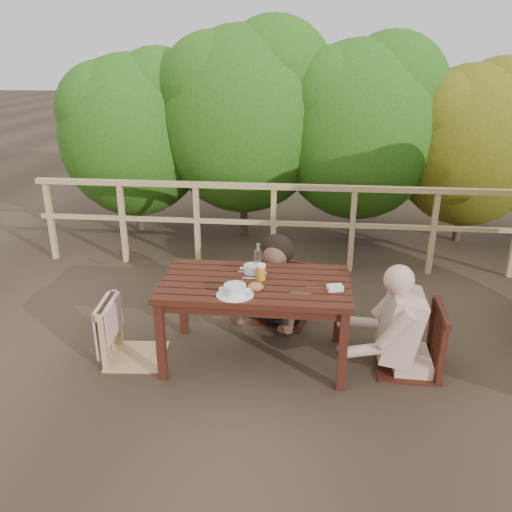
# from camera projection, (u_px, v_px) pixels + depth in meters

# --- Properties ---
(ground) EXTENTS (60.00, 60.00, 0.00)m
(ground) POSITION_uv_depth(u_px,v_px,m) (255.00, 358.00, 4.43)
(ground) COLOR #443224
(ground) RESTS_ON ground
(table) EXTENTS (1.49, 0.84, 0.69)m
(table) POSITION_uv_depth(u_px,v_px,m) (255.00, 321.00, 4.30)
(table) COLOR #33130C
(table) RESTS_ON ground
(chair_left) EXTENTS (0.52, 0.52, 0.97)m
(chair_left) POSITION_uv_depth(u_px,v_px,m) (132.00, 306.00, 4.26)
(chair_left) COLOR tan
(chair_left) RESTS_ON ground
(chair_far) EXTENTS (0.59, 0.59, 0.98)m
(chair_far) POSITION_uv_depth(u_px,v_px,m) (282.00, 271.00, 4.90)
(chair_far) COLOR #33130C
(chair_far) RESTS_ON ground
(chair_right) EXTENTS (0.53, 0.53, 1.03)m
(chair_right) POSITION_uv_depth(u_px,v_px,m) (413.00, 310.00, 4.11)
(chair_right) COLOR #33130C
(chair_right) RESTS_ON ground
(woman) EXTENTS (0.70, 0.79, 1.37)m
(woman) POSITION_uv_depth(u_px,v_px,m) (283.00, 251.00, 4.84)
(woman) COLOR black
(woman) RESTS_ON ground
(diner_right) EXTENTS (0.74, 0.61, 1.46)m
(diner_right) POSITION_uv_depth(u_px,v_px,m) (420.00, 286.00, 4.03)
(diner_right) COLOR #D4A890
(diner_right) RESTS_ON ground
(railing) EXTENTS (5.60, 0.10, 1.01)m
(railing) POSITION_uv_depth(u_px,v_px,m) (273.00, 227.00, 6.09)
(railing) COLOR tan
(railing) RESTS_ON ground
(hedge_row) EXTENTS (6.60, 1.60, 3.80)m
(hedge_row) POSITION_uv_depth(u_px,v_px,m) (313.00, 93.00, 6.66)
(hedge_row) COLOR #245012
(hedge_row) RESTS_ON ground
(soup_near) EXTENTS (0.28, 0.28, 0.09)m
(soup_near) POSITION_uv_depth(u_px,v_px,m) (235.00, 291.00, 3.93)
(soup_near) COLOR silver
(soup_near) RESTS_ON table
(soup_far) EXTENTS (0.24, 0.24, 0.08)m
(soup_far) POSITION_uv_depth(u_px,v_px,m) (252.00, 270.00, 4.32)
(soup_far) COLOR white
(soup_far) RESTS_ON table
(bread_roll) EXTENTS (0.12, 0.09, 0.07)m
(bread_roll) POSITION_uv_depth(u_px,v_px,m) (256.00, 287.00, 4.02)
(bread_roll) COLOR #9E6824
(bread_roll) RESTS_ON table
(beer_glass) EXTENTS (0.08, 0.08, 0.14)m
(beer_glass) POSITION_uv_depth(u_px,v_px,m) (261.00, 273.00, 4.18)
(beer_glass) COLOR orange
(beer_glass) RESTS_ON table
(bottle) EXTENTS (0.07, 0.07, 0.28)m
(bottle) POSITION_uv_depth(u_px,v_px,m) (258.00, 260.00, 4.24)
(bottle) COLOR silver
(bottle) RESTS_ON table
(butter_tub) EXTENTS (0.14, 0.11, 0.05)m
(butter_tub) POSITION_uv_depth(u_px,v_px,m) (335.00, 289.00, 4.01)
(butter_tub) COLOR silver
(butter_tub) RESTS_ON table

